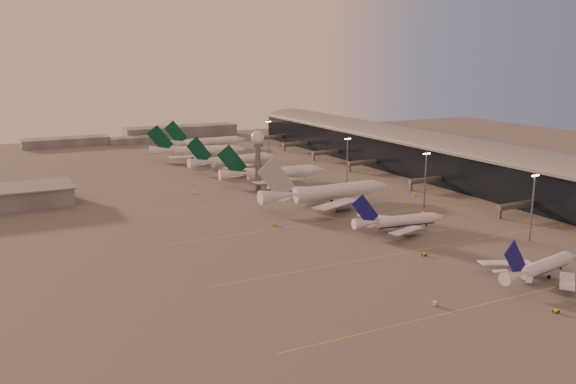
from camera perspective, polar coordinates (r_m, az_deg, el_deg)
name	(u,v)px	position (r m, az deg, el deg)	size (l,w,h in m)	color
ground	(398,266)	(197.44, 10.23, -6.84)	(700.00, 700.00, 0.00)	#5D5B5B
taxiway_markings	(375,215)	(257.61, 8.13, -2.10)	(180.00, 185.25, 0.02)	gold
terminal	(437,157)	(344.18, 13.74, 3.21)	(57.00, 362.00, 23.04)	black
radar_tower	(258,148)	(296.11, -2.85, 4.09)	(6.40, 6.40, 31.10)	slate
mast_a	(533,204)	(232.13, 21.91, -1.07)	(3.60, 0.56, 25.00)	slate
mast_b	(425,178)	(268.59, 12.74, 1.33)	(3.60, 0.56, 25.00)	slate
mast_c	(347,159)	(309.52, 5.57, 3.08)	(3.60, 0.56, 25.00)	slate
mast_d	(269,138)	(386.83, -1.83, 5.07)	(3.60, 0.56, 25.00)	slate
distant_horizon	(149,135)	(490.77, -12.90, 5.24)	(165.00, 37.50, 9.00)	slate
narrowbody_near	(541,269)	(197.47, 22.58, -6.70)	(38.47, 30.43, 15.16)	white
narrowbody_mid	(400,223)	(235.02, 10.39, -2.85)	(39.66, 31.50, 15.52)	white
widebody_white	(327,196)	(271.80, 3.70, -0.33)	(66.38, 53.20, 23.36)	white
greentail_a	(274,175)	(318.12, -1.36, 1.57)	(58.40, 46.92, 21.25)	white
greentail_b	(234,163)	(357.55, -5.10, 2.76)	(57.21, 45.99, 20.80)	white
greentail_c	(198,153)	(394.34, -8.42, 3.65)	(59.76, 47.55, 22.36)	white
greentail_d	(207,144)	(432.97, -7.55, 4.47)	(59.93, 48.36, 21.76)	white
gsv_truck_a	(436,301)	(169.80, 13.65, -9.88)	(6.34, 4.53, 2.42)	silver
gsv_tug_near	(556,311)	(175.40, 23.77, -10.17)	(2.18, 3.25, 0.87)	yellow
gsv_catering_a	(574,252)	(222.14, 25.21, -5.12)	(5.26, 3.36, 3.99)	silver
gsv_tug_mid	(424,255)	(208.61, 12.63, -5.74)	(2.98, 3.54, 0.87)	yellow
gsv_truck_b	(424,212)	(260.65, 12.57, -1.83)	(6.08, 2.52, 2.41)	silver
gsv_truck_c	(274,223)	(238.79, -1.33, -2.88)	(4.83, 5.79, 2.27)	yellow
gsv_catering_b	(415,191)	(295.28, 11.82, 0.11)	(5.86, 3.66, 4.46)	yellow
gsv_tug_far	(307,200)	(279.06, 1.80, -0.72)	(3.65, 3.62, 0.92)	#505355
gsv_truck_d	(193,191)	(296.39, -8.84, 0.05)	(3.19, 5.44, 2.07)	silver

